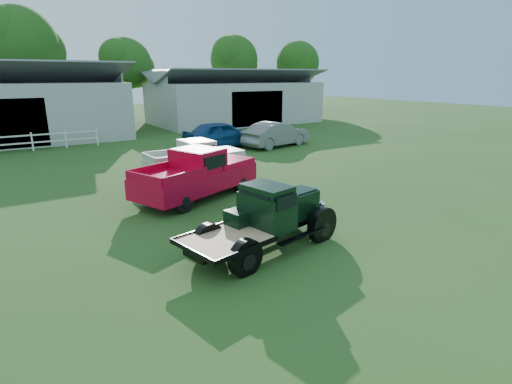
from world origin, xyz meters
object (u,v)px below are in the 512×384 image
vintage_flatbed (264,218)px  white_pickup (195,159)px  red_pickup (197,173)px  misc_car_blue (221,134)px  misc_car_grey (276,134)px

vintage_flatbed → white_pickup: size_ratio=0.98×
red_pickup → misc_car_blue: 11.52m
white_pickup → misc_car_grey: (8.30, 5.06, -0.04)m
red_pickup → white_pickup: 3.31m
vintage_flatbed → misc_car_grey: 16.97m
red_pickup → misc_car_grey: 12.56m
vintage_flatbed → misc_car_blue: 16.67m
misc_car_blue → misc_car_grey: size_ratio=1.02×
white_pickup → misc_car_grey: bearing=28.5°
red_pickup → misc_car_blue: (6.20, 9.71, -0.11)m
red_pickup → vintage_flatbed: bearing=-116.7°
red_pickup → misc_car_grey: size_ratio=1.08×
white_pickup → misc_car_blue: 8.28m
misc_car_blue → misc_car_grey: 3.77m
misc_car_grey → misc_car_blue: bearing=53.2°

